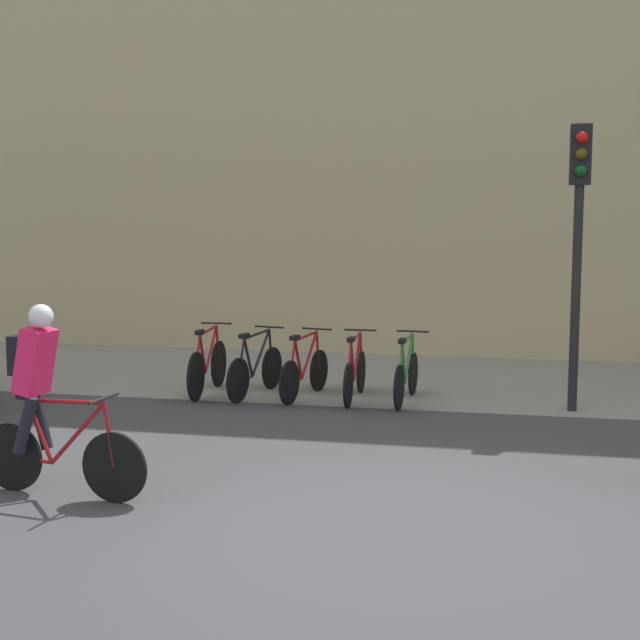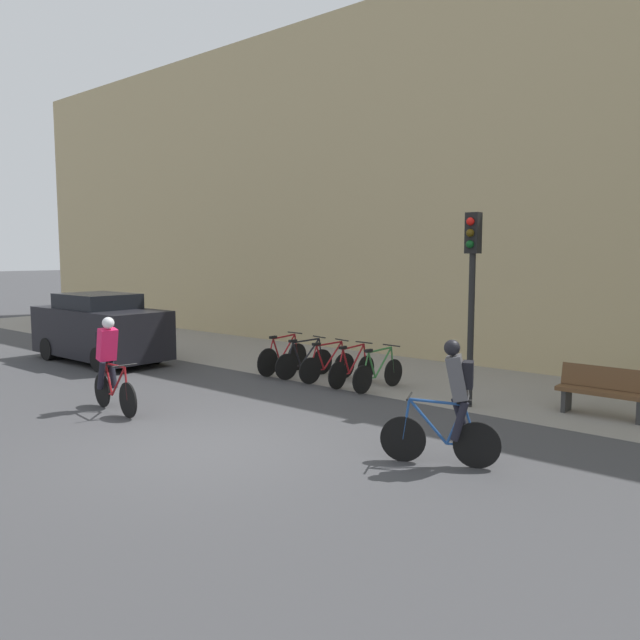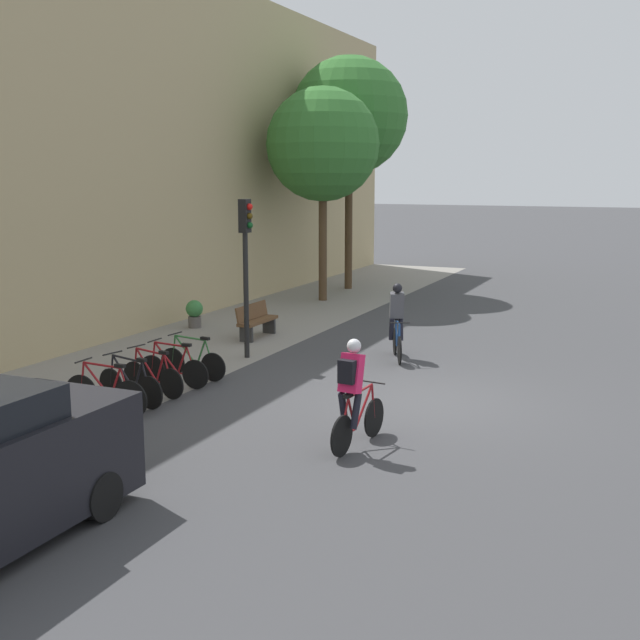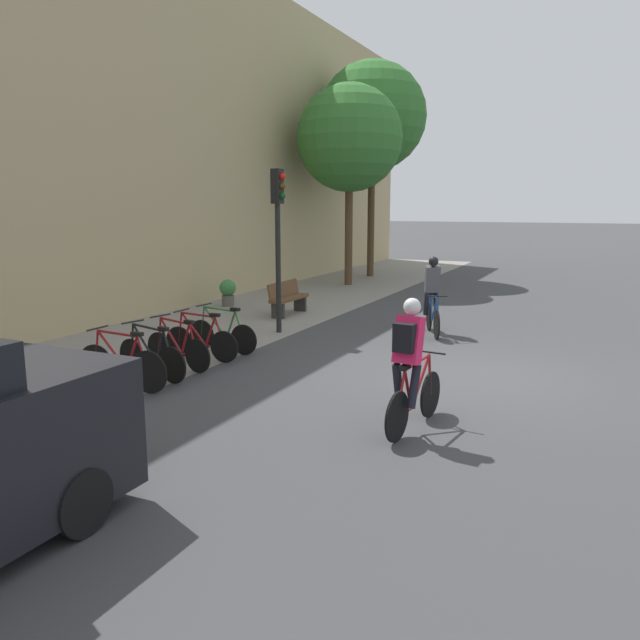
{
  "view_description": "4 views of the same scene",
  "coord_description": "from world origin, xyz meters",
  "px_view_note": "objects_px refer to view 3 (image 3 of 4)",
  "views": [
    {
      "loc": [
        0.98,
        -6.98,
        2.57
      ],
      "look_at": [
        -1.28,
        3.79,
        1.25
      ],
      "focal_mm": 50.0,
      "sensor_mm": 36.0,
      "label": 1
    },
    {
      "loc": [
        7.29,
        -5.88,
        2.93
      ],
      "look_at": [
        -0.7,
        3.48,
        1.61
      ],
      "focal_mm": 35.0,
      "sensor_mm": 36.0,
      "label": 2
    },
    {
      "loc": [
        -14.28,
        -4.05,
        4.22
      ],
      "look_at": [
        -1.17,
        1.69,
        1.63
      ],
      "focal_mm": 45.0,
      "sensor_mm": 36.0,
      "label": 3
    },
    {
      "loc": [
        -10.56,
        -1.9,
        2.9
      ],
      "look_at": [
        -0.12,
        2.93,
        0.78
      ],
      "focal_mm": 35.0,
      "sensor_mm": 36.0,
      "label": 4
    }
  ],
  "objects_px": {
    "cyclist_grey": "(397,318)",
    "traffic_light_pole": "(246,249)",
    "parked_bike_0": "(106,393)",
    "bench": "(256,320)",
    "parked_bike_2": "(153,376)",
    "parked_bike_3": "(174,368)",
    "parked_bike_4": "(193,361)",
    "potted_plant": "(194,312)",
    "parked_bike_1": "(130,385)",
    "cyclist_pink": "(353,391)"
  },
  "relations": [
    {
      "from": "parked_bike_2",
      "to": "cyclist_grey",
      "type": "bearing_deg",
      "value": -33.56
    },
    {
      "from": "parked_bike_4",
      "to": "potted_plant",
      "type": "distance_m",
      "value": 5.79
    },
    {
      "from": "parked_bike_3",
      "to": "bench",
      "type": "relative_size",
      "value": 1.03
    },
    {
      "from": "cyclist_grey",
      "to": "parked_bike_3",
      "type": "bearing_deg",
      "value": 142.26
    },
    {
      "from": "parked_bike_4",
      "to": "potted_plant",
      "type": "xyz_separation_m",
      "value": [
        4.91,
        3.07,
        0.06
      ]
    },
    {
      "from": "parked_bike_1",
      "to": "traffic_light_pole",
      "type": "xyz_separation_m",
      "value": [
        4.33,
        -0.1,
        2.17
      ]
    },
    {
      "from": "parked_bike_0",
      "to": "potted_plant",
      "type": "height_order",
      "value": "parked_bike_0"
    },
    {
      "from": "parked_bike_3",
      "to": "parked_bike_0",
      "type": "bearing_deg",
      "value": 179.97
    },
    {
      "from": "cyclist_pink",
      "to": "potted_plant",
      "type": "relative_size",
      "value": 2.26
    },
    {
      "from": "parked_bike_0",
      "to": "bench",
      "type": "distance_m",
      "value": 7.26
    },
    {
      "from": "potted_plant",
      "to": "bench",
      "type": "bearing_deg",
      "value": -103.56
    },
    {
      "from": "parked_bike_3",
      "to": "cyclist_grey",
      "type": "bearing_deg",
      "value": -37.74
    },
    {
      "from": "cyclist_grey",
      "to": "traffic_light_pole",
      "type": "distance_m",
      "value": 3.84
    },
    {
      "from": "cyclist_grey",
      "to": "parked_bike_1",
      "type": "xyz_separation_m",
      "value": [
        -5.71,
        3.31,
        -0.56
      ]
    },
    {
      "from": "parked_bike_2",
      "to": "traffic_light_pole",
      "type": "relative_size",
      "value": 0.43
    },
    {
      "from": "cyclist_pink",
      "to": "bench",
      "type": "height_order",
      "value": "cyclist_pink"
    },
    {
      "from": "parked_bike_2",
      "to": "parked_bike_4",
      "type": "distance_m",
      "value": 1.43
    },
    {
      "from": "parked_bike_2",
      "to": "parked_bike_3",
      "type": "distance_m",
      "value": 0.71
    },
    {
      "from": "parked_bike_3",
      "to": "parked_bike_4",
      "type": "bearing_deg",
      "value": -0.01
    },
    {
      "from": "parked_bike_1",
      "to": "parked_bike_3",
      "type": "xyz_separation_m",
      "value": [
        1.43,
        -0.0,
        -0.01
      ]
    },
    {
      "from": "parked_bike_2",
      "to": "parked_bike_3",
      "type": "height_order",
      "value": "parked_bike_2"
    },
    {
      "from": "parked_bike_4",
      "to": "potted_plant",
      "type": "height_order",
      "value": "parked_bike_4"
    },
    {
      "from": "parked_bike_3",
      "to": "traffic_light_pole",
      "type": "height_order",
      "value": "traffic_light_pole"
    },
    {
      "from": "cyclist_pink",
      "to": "parked_bike_3",
      "type": "height_order",
      "value": "cyclist_pink"
    },
    {
      "from": "parked_bike_1",
      "to": "traffic_light_pole",
      "type": "height_order",
      "value": "traffic_light_pole"
    },
    {
      "from": "parked_bike_0",
      "to": "bench",
      "type": "xyz_separation_m",
      "value": [
        7.21,
        0.82,
        0.06
      ]
    },
    {
      "from": "cyclist_grey",
      "to": "traffic_light_pole",
      "type": "xyz_separation_m",
      "value": [
        -1.38,
        3.21,
        1.61
      ]
    },
    {
      "from": "parked_bike_2",
      "to": "traffic_light_pole",
      "type": "xyz_separation_m",
      "value": [
        3.61,
        -0.1,
        2.17
      ]
    },
    {
      "from": "cyclist_grey",
      "to": "parked_bike_0",
      "type": "bearing_deg",
      "value": 152.69
    },
    {
      "from": "cyclist_pink",
      "to": "parked_bike_2",
      "type": "bearing_deg",
      "value": 73.76
    },
    {
      "from": "traffic_light_pole",
      "to": "bench",
      "type": "xyz_separation_m",
      "value": [
        2.18,
        0.93,
        -2.08
      ]
    },
    {
      "from": "parked_bike_1",
      "to": "traffic_light_pole",
      "type": "distance_m",
      "value": 4.84
    },
    {
      "from": "parked_bike_1",
      "to": "potted_plant",
      "type": "height_order",
      "value": "parked_bike_1"
    },
    {
      "from": "parked_bike_2",
      "to": "potted_plant",
      "type": "relative_size",
      "value": 2.05
    },
    {
      "from": "cyclist_grey",
      "to": "traffic_light_pole",
      "type": "height_order",
      "value": "traffic_light_pole"
    },
    {
      "from": "cyclist_pink",
      "to": "parked_bike_3",
      "type": "bearing_deg",
      "value": 66.1
    },
    {
      "from": "traffic_light_pole",
      "to": "parked_bike_3",
      "type": "bearing_deg",
      "value": 177.96
    },
    {
      "from": "parked_bike_4",
      "to": "potted_plant",
      "type": "bearing_deg",
      "value": 32.05
    },
    {
      "from": "cyclist_pink",
      "to": "bench",
      "type": "relative_size",
      "value": 1.11
    },
    {
      "from": "parked_bike_4",
      "to": "bench",
      "type": "xyz_separation_m",
      "value": [
        4.36,
        0.83,
        0.09
      ]
    },
    {
      "from": "parked_bike_1",
      "to": "potted_plant",
      "type": "bearing_deg",
      "value": 23.56
    },
    {
      "from": "parked_bike_1",
      "to": "traffic_light_pole",
      "type": "bearing_deg",
      "value": -1.37
    },
    {
      "from": "parked_bike_1",
      "to": "traffic_light_pole",
      "type": "relative_size",
      "value": 0.45
    },
    {
      "from": "bench",
      "to": "traffic_light_pole",
      "type": "bearing_deg",
      "value": -156.9
    },
    {
      "from": "parked_bike_0",
      "to": "parked_bike_1",
      "type": "bearing_deg",
      "value": -0.08
    },
    {
      "from": "parked_bike_3",
      "to": "potted_plant",
      "type": "distance_m",
      "value": 6.4
    },
    {
      "from": "parked_bike_1",
      "to": "parked_bike_4",
      "type": "xyz_separation_m",
      "value": [
        2.14,
        -0.0,
        -0.0
      ]
    },
    {
      "from": "cyclist_pink",
      "to": "potted_plant",
      "type": "bearing_deg",
      "value": 45.27
    },
    {
      "from": "parked_bike_3",
      "to": "bench",
      "type": "height_order",
      "value": "parked_bike_3"
    },
    {
      "from": "cyclist_grey",
      "to": "parked_bike_2",
      "type": "distance_m",
      "value": 6.02
    }
  ]
}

